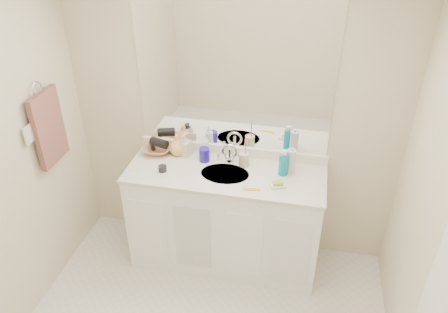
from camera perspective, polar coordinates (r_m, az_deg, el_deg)
wall_back at (r=3.40m, az=1.16°, el=4.98°), size 2.60×0.02×2.40m
wall_right at (r=2.38m, az=27.24°, el=-12.58°), size 0.02×2.60×2.40m
vanity_cabinet at (r=3.60m, az=0.17°, el=-8.08°), size 1.50×0.55×0.85m
countertop at (r=3.33m, az=0.18°, el=-2.26°), size 1.52×0.57×0.03m
backsplash at (r=3.52m, az=1.06°, el=0.80°), size 1.52×0.03×0.08m
sink_basin at (r=3.31m, az=0.11°, el=-2.41°), size 0.37×0.37×0.02m
faucet at (r=3.43m, az=0.74°, el=0.17°), size 0.02×0.02×0.11m
mirror at (r=3.24m, az=1.21°, el=10.62°), size 1.48×0.01×1.20m
blue_mug at (r=3.43m, az=-2.58°, el=0.24°), size 0.10×0.10×0.11m
tan_cup at (r=3.38m, az=2.62°, el=-0.38°), size 0.09×0.09×0.11m
toothbrush at (r=3.33m, az=2.83°, el=1.00°), size 0.02×0.04×0.18m
mouthwash_bottle at (r=3.29m, az=7.77°, el=-1.05°), size 0.09×0.09×0.17m
clear_pump_bottle at (r=3.32m, az=8.73°, el=-0.59°), size 0.09×0.09×0.19m
soap_dish at (r=3.20m, az=7.01°, el=-3.71°), size 0.13×0.12×0.01m
green_soap at (r=3.19m, az=7.03°, el=-3.45°), size 0.08×0.07×0.02m
orange_comb at (r=3.14m, az=3.64°, el=-4.30°), size 0.13×0.04×0.01m
dark_jar at (r=3.36m, az=-8.03°, el=-1.57°), size 0.08×0.08×0.04m
soap_bottle_white at (r=3.47m, az=-2.55°, el=1.47°), size 0.10×0.10×0.20m
soap_bottle_cream at (r=3.50m, az=-5.08°, el=1.56°), size 0.11×0.11×0.19m
soap_bottle_yellow at (r=3.52m, az=-6.10°, el=1.57°), size 0.15×0.15×0.18m
wicker_basket at (r=3.60m, az=-8.70°, el=0.96°), size 0.26×0.26×0.06m
hair_dryer at (r=3.56m, az=-8.48°, el=1.78°), size 0.16×0.11×0.07m
towel_ring at (r=3.29m, az=-23.24°, el=8.10°), size 0.01×0.11×0.11m
hand_towel at (r=3.39m, az=-21.91°, el=3.48°), size 0.04×0.32×0.55m
switch_plate at (r=3.24m, az=-24.20°, el=2.61°), size 0.01×0.08×0.13m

